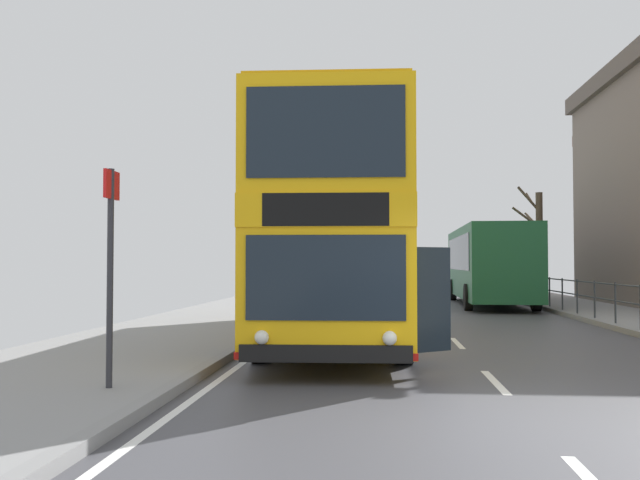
{
  "coord_description": "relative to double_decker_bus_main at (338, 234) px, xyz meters",
  "views": [
    {
      "loc": [
        -1.63,
        -7.45,
        1.69
      ],
      "look_at": [
        -2.7,
        4.92,
        2.11
      ],
      "focal_mm": 38.72,
      "sensor_mm": 36.0,
      "label": 1
    }
  ],
  "objects": [
    {
      "name": "ground",
      "position": [
        1.82,
        -7.49,
        -2.29
      ],
      "size": [
        15.8,
        140.0,
        0.2
      ],
      "color": "#424248"
    },
    {
      "name": "double_decker_bus_main",
      "position": [
        0.0,
        0.0,
        0.0
      ],
      "size": [
        3.48,
        11.17,
        4.44
      ],
      "color": "#F4B20F",
      "rests_on": "ground"
    },
    {
      "name": "background_bus_far_lane",
      "position": [
        5.33,
        13.62,
        -0.63
      ],
      "size": [
        2.85,
        10.83,
        3.1
      ],
      "color": "#19512D",
      "rests_on": "ground"
    },
    {
      "name": "pedestrian_railing_far_kerb",
      "position": [
        6.99,
        1.81,
        -1.48
      ],
      "size": [
        0.05,
        20.84,
        1.05
      ],
      "color": "#2D3338",
      "rests_on": "ground"
    },
    {
      "name": "bus_stop_sign_near",
      "position": [
        -2.46,
        -6.56,
        -0.5
      ],
      "size": [
        0.08,
        0.44,
        2.74
      ],
      "color": "#2D2D33",
      "rests_on": "ground"
    },
    {
      "name": "bare_tree_far_00",
      "position": [
        7.84,
        15.95,
        0.33
      ],
      "size": [
        1.32,
        1.37,
        4.94
      ],
      "color": "#4C3D2D",
      "rests_on": "ground"
    }
  ]
}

